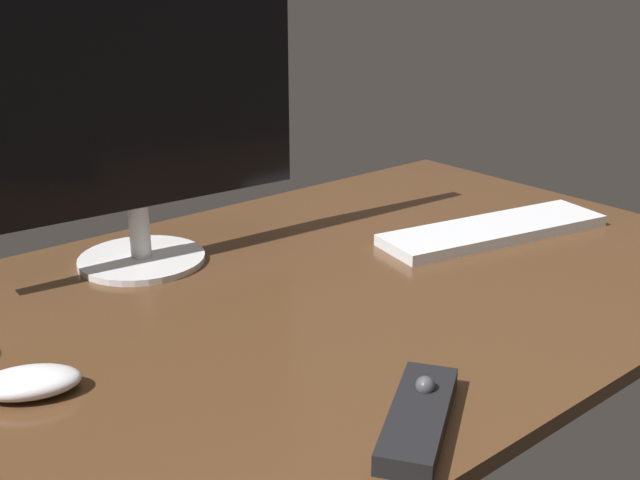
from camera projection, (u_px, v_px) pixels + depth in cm
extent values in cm
cube|color=#4C301C|center=(312.00, 297.00, 113.98)|extent=(140.00, 84.00, 2.00)
cylinder|color=silver|center=(142.00, 259.00, 124.02)|extent=(19.89, 19.89, 1.01)
cylinder|color=silver|center=(140.00, 231.00, 122.41)|extent=(3.24, 3.24, 8.38)
cube|color=black|center=(127.00, 82.00, 114.44)|extent=(55.22, 6.50, 37.95)
cube|color=silver|center=(494.00, 230.00, 135.70)|extent=(43.37, 19.85, 1.92)
ellipsoid|color=silver|center=(29.00, 382.00, 86.45)|extent=(12.90, 10.74, 3.01)
cube|color=black|center=(418.00, 418.00, 80.51)|extent=(18.66, 15.00, 2.31)
sphere|color=#3F3F44|center=(425.00, 386.00, 83.50)|extent=(2.14, 2.14, 2.14)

